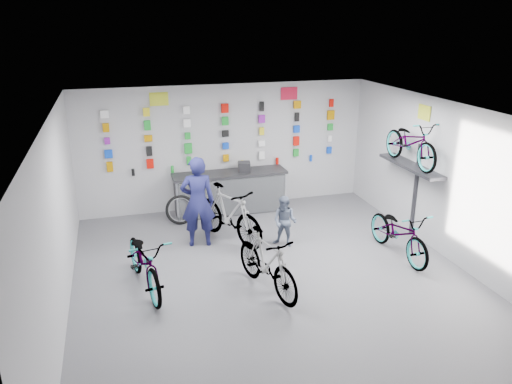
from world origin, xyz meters
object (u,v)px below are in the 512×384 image
object	(u,v)px
bike_left	(145,261)
counter	(230,193)
bike_service	(229,214)
customer	(285,221)
clerk	(198,202)
bike_center	(267,262)
bike_right	(399,232)

from	to	relation	value
bike_left	counter	bearing A→B (deg)	44.12
bike_service	customer	distance (m)	1.17
bike_service	clerk	xyz separation A→B (m)	(-0.65, -0.02, 0.34)
bike_center	bike_service	world-z (taller)	bike_service
customer	bike_service	bearing A→B (deg)	-168.92
counter	bike_service	world-z (taller)	bike_service
bike_left	customer	bearing A→B (deg)	8.48
bike_center	clerk	bearing A→B (deg)	94.64
bike_service	bike_center	bearing A→B (deg)	-114.04
clerk	bike_center	bearing A→B (deg)	117.16
bike_right	customer	world-z (taller)	customer
counter	bike_left	size ratio (longest dim) A/B	1.36
counter	customer	distance (m)	2.23
bike_center	bike_service	distance (m)	2.19
bike_left	customer	distance (m)	3.03
bike_center	customer	distance (m)	1.86
bike_center	customer	world-z (taller)	bike_center
bike_right	counter	bearing A→B (deg)	126.52
clerk	customer	distance (m)	1.81
bike_right	bike_center	bearing A→B (deg)	-171.69
bike_left	bike_center	world-z (taller)	bike_center
bike_service	counter	bearing A→B (deg)	48.03
bike_left	bike_right	distance (m)	4.86
counter	bike_center	xyz separation A→B (m)	(-0.25, -3.76, 0.06)
clerk	customer	bearing A→B (deg)	169.51
bike_service	clerk	distance (m)	0.73
bike_right	customer	size ratio (longest dim) A/B	1.78
bike_right	bike_service	world-z (taller)	bike_service
customer	bike_left	bearing A→B (deg)	-122.20
counter	customer	bearing A→B (deg)	-73.39
counter	bike_left	bearing A→B (deg)	-125.83
customer	bike_right	bearing A→B (deg)	11.36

